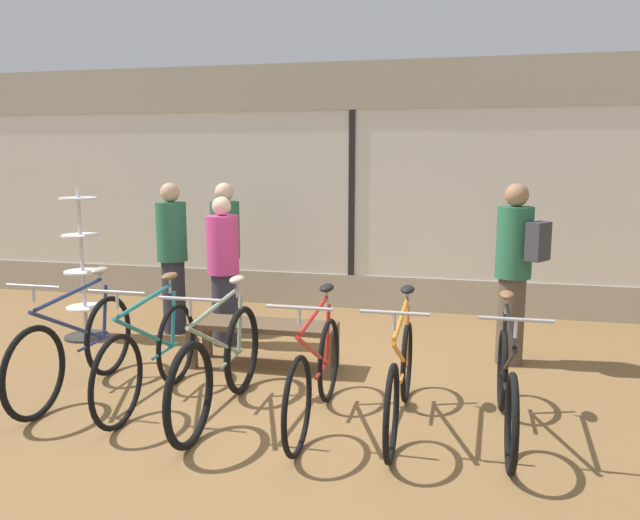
# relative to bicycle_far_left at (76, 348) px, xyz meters

# --- Properties ---
(ground_plane) EXTENTS (24.00, 24.00, 0.00)m
(ground_plane) POSITION_rel_bicycle_far_left_xyz_m (1.73, 0.26, -0.40)
(ground_plane) COLOR olive
(shop_back_wall) EXTENTS (12.00, 0.08, 3.20)m
(shop_back_wall) POSITION_rel_bicycle_far_left_xyz_m (1.73, 3.57, 1.23)
(shop_back_wall) COLOR #B2A893
(shop_back_wall) RESTS_ON ground_plane
(bicycle_far_left) EXTENTS (0.46, 1.78, 1.05)m
(bicycle_far_left) POSITION_rel_bicycle_far_left_xyz_m (0.00, 0.00, 0.00)
(bicycle_far_left) COLOR black
(bicycle_far_left) RESTS_ON ground_plane
(bicycle_left) EXTENTS (0.46, 1.70, 1.04)m
(bicycle_left) POSITION_rel_bicycle_far_left_xyz_m (0.71, -0.02, -0.00)
(bicycle_left) COLOR black
(bicycle_left) RESTS_ON ground_plane
(bicycle_center_left) EXTENTS (0.46, 1.80, 1.06)m
(bicycle_center_left) POSITION_rel_bicycle_far_left_xyz_m (1.36, -0.15, 0.00)
(bicycle_center_left) COLOR black
(bicycle_center_left) RESTS_ON ground_plane
(bicycle_center_right) EXTENTS (0.46, 1.68, 1.03)m
(bicycle_center_right) POSITION_rel_bicycle_far_left_xyz_m (2.12, -0.12, -0.01)
(bicycle_center_right) COLOR black
(bicycle_center_right) RESTS_ON ground_plane
(bicycle_right) EXTENTS (0.46, 1.74, 1.01)m
(bicycle_right) POSITION_rel_bicycle_far_left_xyz_m (2.76, -0.02, -0.02)
(bicycle_right) COLOR black
(bicycle_right) RESTS_ON ground_plane
(bicycle_far_right) EXTENTS (0.46, 1.70, 1.01)m
(bicycle_far_right) POSITION_rel_bicycle_far_left_xyz_m (3.52, -0.01, -0.03)
(bicycle_far_right) COLOR black
(bicycle_far_right) RESTS_ON ground_plane
(accessory_rack) EXTENTS (0.48, 0.48, 1.66)m
(accessory_rack) POSITION_rel_bicycle_far_left_xyz_m (-0.92, 1.51, 0.28)
(accessory_rack) COLOR #333333
(accessory_rack) RESTS_ON ground_plane
(display_bench) EXTENTS (1.40, 0.44, 0.44)m
(display_bench) POSITION_rel_bicycle_far_left_xyz_m (1.34, 1.01, -0.04)
(display_bench) COLOR brown
(display_bench) RESTS_ON ground_plane
(customer_near_rack) EXTENTS (0.38, 0.38, 1.72)m
(customer_near_rack) POSITION_rel_bicycle_far_left_xyz_m (-0.05, 1.94, 0.50)
(customer_near_rack) COLOR #2D2D38
(customer_near_rack) RESTS_ON ground_plane
(customer_by_window) EXTENTS (0.56, 0.51, 1.76)m
(customer_by_window) POSITION_rel_bicycle_far_left_xyz_m (3.67, 1.66, 0.55)
(customer_by_window) COLOR brown
(customer_by_window) RESTS_ON ground_plane
(customer_mid_floor) EXTENTS (0.45, 0.45, 1.60)m
(customer_mid_floor) POSITION_rel_bicycle_far_left_xyz_m (0.69, 1.63, 0.43)
(customer_mid_floor) COLOR #2D2D38
(customer_mid_floor) RESTS_ON ground_plane
(customer_near_bench) EXTENTS (0.39, 0.39, 1.71)m
(customer_near_bench) POSITION_rel_bicycle_far_left_xyz_m (0.47, 2.27, 0.50)
(customer_near_bench) COLOR #2D2D38
(customer_near_bench) RESTS_ON ground_plane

